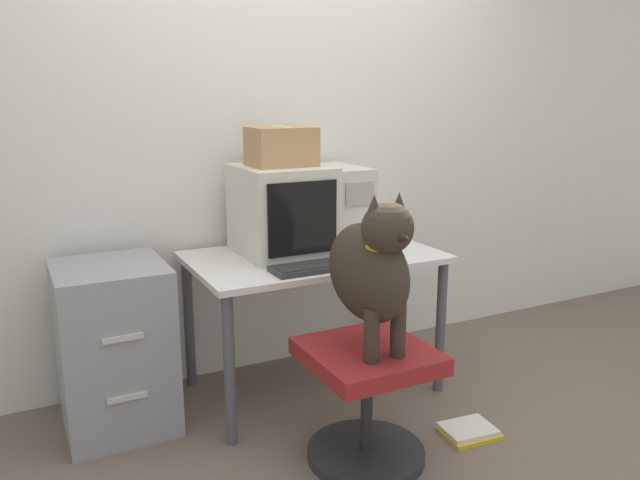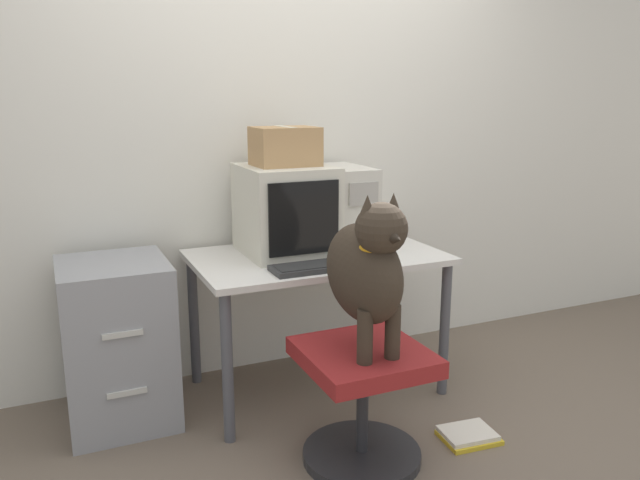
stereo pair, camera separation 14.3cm
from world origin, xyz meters
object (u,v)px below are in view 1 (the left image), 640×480
Objects in this scene: pc_tower at (339,205)px; cardboard_box at (281,146)px; keyboard at (315,267)px; filing_cabinet at (115,346)px; dog at (371,267)px; office_chair at (367,393)px; book_stack_floor at (469,431)px; crt_monitor at (282,210)px.

cardboard_box reaches higher than pc_tower.
pc_tower is 0.56m from keyboard.
dog is at bearing -41.67° from filing_cabinet.
cardboard_box reaches higher than office_chair.
book_stack_floor is (0.53, -0.48, -0.71)m from keyboard.
book_stack_floor is (0.50, -0.04, -0.82)m from dog.
office_chair is 1.93× the size of book_stack_floor.
filing_cabinet is (-1.19, -0.06, -0.54)m from pc_tower.
keyboard is 0.45m from dog.
crt_monitor is at bearing 92.49° from office_chair.
keyboard is 0.82× the size of office_chair.
pc_tower is 1.44× the size of cardboard_box.
keyboard is 0.98m from filing_cabinet.
dog is at bearing -110.49° from pc_tower.
keyboard is at bearing 93.41° from office_chair.
crt_monitor is 0.79m from dog.
cardboard_box reaches higher than dog.
keyboard is at bearing -130.31° from pc_tower.
dog is (0.03, -0.78, -0.10)m from crt_monitor.
filing_cabinet reaches higher than office_chair.
dog reaches higher than pc_tower.
keyboard is at bearing 137.43° from book_stack_floor.
crt_monitor is at bearing -170.64° from pc_tower.
cardboard_box is at bearing 90.00° from crt_monitor.
office_chair is 0.55m from dog.
pc_tower reaches higher than book_stack_floor.
keyboard is 0.53× the size of filing_cabinet.
cardboard_box is (-0.03, 0.77, 0.95)m from office_chair.
book_stack_floor is at bearing -78.00° from pc_tower.
crt_monitor is 1.00m from office_chair.
dog is at bearing 174.98° from book_stack_floor.
dog is 1.25m from filing_cabinet.
book_stack_floor is at bearing -30.83° from filing_cabinet.
cardboard_box is 1.17× the size of book_stack_floor.
cardboard_box reaches higher than filing_cabinet.
crt_monitor reaches higher than book_stack_floor.
filing_cabinet is 2.97× the size of book_stack_floor.
crt_monitor is at bearing 92.44° from dog.
crt_monitor reaches higher than dog.
dog is 0.96m from book_stack_floor.
filing_cabinet is (-0.84, -0.01, -0.56)m from crt_monitor.
keyboard is (0.01, -0.34, -0.20)m from crt_monitor.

